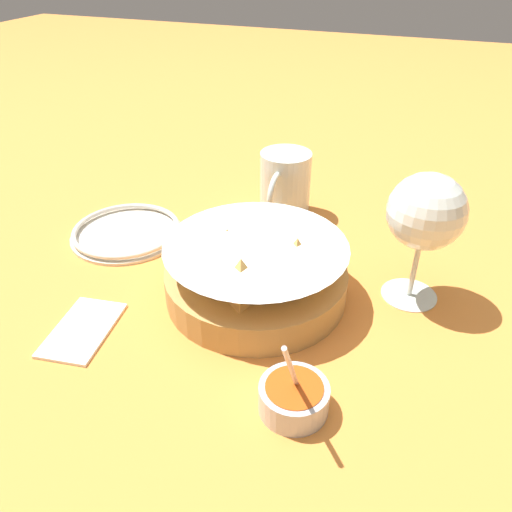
% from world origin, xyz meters
% --- Properties ---
extents(ground_plane, '(4.00, 4.00, 0.00)m').
position_xyz_m(ground_plane, '(0.00, 0.00, 0.00)').
color(ground_plane, orange).
extents(food_basket, '(0.24, 0.24, 0.09)m').
position_xyz_m(food_basket, '(-0.01, 0.04, 0.04)').
color(food_basket, '#B2894C').
rests_on(food_basket, ground_plane).
extents(sauce_cup, '(0.08, 0.07, 0.12)m').
position_xyz_m(sauce_cup, '(0.15, 0.14, 0.02)').
color(sauce_cup, '#B7B7BC').
rests_on(sauce_cup, ground_plane).
extents(wine_glass, '(0.10, 0.10, 0.17)m').
position_xyz_m(wine_glass, '(-0.09, 0.23, 0.12)').
color(wine_glass, silver).
rests_on(wine_glass, ground_plane).
extents(beer_mug, '(0.13, 0.08, 0.11)m').
position_xyz_m(beer_mug, '(-0.25, 0.00, 0.05)').
color(beer_mug, silver).
rests_on(beer_mug, ground_plane).
extents(side_plate, '(0.17, 0.17, 0.01)m').
position_xyz_m(side_plate, '(-0.09, -0.21, 0.01)').
color(side_plate, silver).
rests_on(side_plate, ground_plane).
extents(napkin, '(0.12, 0.08, 0.01)m').
position_xyz_m(napkin, '(0.13, -0.14, 0.00)').
color(napkin, white).
rests_on(napkin, ground_plane).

